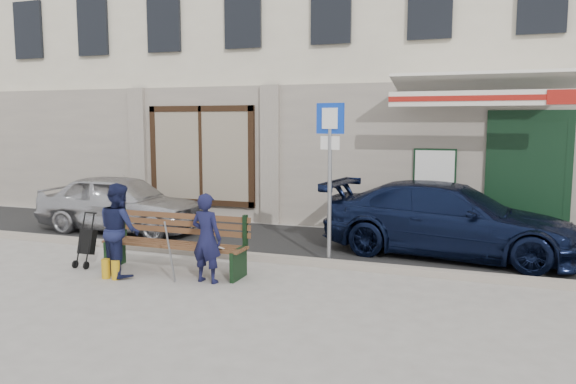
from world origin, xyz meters
The scene contains 11 objects.
ground centered at (0.00, 0.00, 0.00)m, with size 80.00×80.00×0.00m, color #9E9991.
asphalt_lane centered at (0.00, 3.10, 0.01)m, with size 60.00×3.20×0.01m, color #282828.
curb centered at (0.00, 1.50, 0.06)m, with size 60.00×0.18×0.12m, color #9E9384.
building centered at (0.01, 8.45, 4.97)m, with size 20.00×8.27×10.00m.
car_silver centered at (-4.08, 2.87, 0.63)m, with size 1.49×3.69×1.26m, color #B5B5BA.
car_navy centered at (2.76, 3.02, 0.65)m, with size 1.82×4.48×1.30m, color black.
parking_sign centered at (0.93, 1.66, 1.79)m, with size 0.49×0.13×2.67m.
bench centered at (-1.29, 0.37, 0.46)m, with size 2.40×1.17×0.98m.
man centered at (-0.49, 0.05, 0.67)m, with size 0.49×0.32×1.34m, color #131434.
woman centered at (-1.94, -0.07, 0.72)m, with size 0.70×0.55×1.44m, color #15193A.
stroller centered at (-2.79, 0.19, 0.39)m, with size 0.26×0.37×0.89m.
Camera 1 is at (3.42, -7.17, 2.38)m, focal length 35.00 mm.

